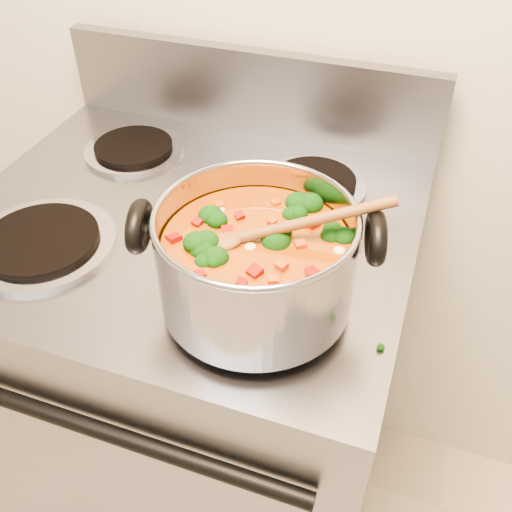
# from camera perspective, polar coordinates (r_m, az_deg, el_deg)

# --- Properties ---
(electric_range) EXTENTS (0.73, 0.66, 1.08)m
(electric_range) POSITION_cam_1_polar(r_m,az_deg,el_deg) (1.25, -5.22, -12.61)
(electric_range) COLOR gray
(electric_range) RESTS_ON ground
(stockpot) EXTENTS (0.31, 0.25, 0.15)m
(stockpot) POSITION_cam_1_polar(r_m,az_deg,el_deg) (0.71, 0.04, -0.51)
(stockpot) COLOR #9F9FA6
(stockpot) RESTS_ON electric_range
(wooden_spoon) EXTENTS (0.23, 0.12, 0.08)m
(wooden_spoon) POSITION_cam_1_polar(r_m,az_deg,el_deg) (0.68, 0.74, 2.38)
(wooden_spoon) COLOR brown
(wooden_spoon) RESTS_ON stockpot
(cooktop_crumbs) EXTENTS (0.05, 0.01, 0.01)m
(cooktop_crumbs) POSITION_cam_1_polar(r_m,az_deg,el_deg) (0.67, 0.41, -14.12)
(cooktop_crumbs) COLOR black
(cooktop_crumbs) RESTS_ON electric_range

